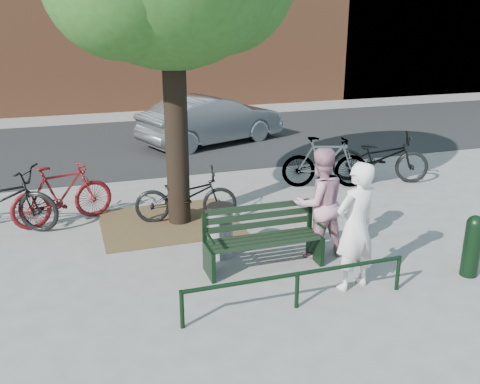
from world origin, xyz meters
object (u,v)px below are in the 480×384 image
object	(u,v)px
bicycle_c	(186,196)
parked_car	(212,120)
bollard	(473,244)
litter_bin	(221,230)
person_right	(319,203)
person_left	(356,227)
park_bench	(262,236)

from	to	relation	value
bicycle_c	parked_car	xyz separation A→B (m)	(2.05, 5.71, 0.21)
bollard	litter_bin	distance (m)	3.67
litter_bin	bollard	bearing A→B (deg)	-28.62
parked_car	person_right	bearing A→B (deg)	156.42
bicycle_c	parked_car	world-z (taller)	parked_car
person_left	bicycle_c	xyz separation A→B (m)	(-1.62, 3.13, -0.42)
bicycle_c	parked_car	bearing A→B (deg)	-8.85
bollard	parked_car	world-z (taller)	parked_car
litter_bin	parked_car	bearing A→B (deg)	75.62
litter_bin	parked_car	distance (m)	7.55
park_bench	bicycle_c	bearing A→B (deg)	107.50
bicycle_c	park_bench	bearing A→B (deg)	-151.55
person_right	bicycle_c	bearing A→B (deg)	-54.83
park_bench	bicycle_c	distance (m)	2.22
person_right	bicycle_c	size ratio (longest dim) A/B	0.94
bollard	parked_car	distance (m)	9.17
bollard	parked_car	xyz separation A→B (m)	(-1.35, 9.07, 0.20)
park_bench	parked_car	size ratio (longest dim) A/B	0.41
bollard	person_left	bearing A→B (deg)	172.77
park_bench	bollard	world-z (taller)	park_bench
person_right	bicycle_c	distance (m)	2.64
person_left	parked_car	distance (m)	8.85
litter_bin	person_right	bearing A→B (deg)	-17.37
park_bench	bollard	distance (m)	3.00
bollard	park_bench	bearing A→B (deg)	155.65
person_right	parked_car	bearing A→B (deg)	-96.35
person_right	bollard	bearing A→B (deg)	140.63
bicycle_c	person_right	bearing A→B (deg)	-130.75
park_bench	bollard	size ratio (longest dim) A/B	1.89
litter_bin	person_left	bearing A→B (deg)	-46.82
litter_bin	parked_car	size ratio (longest dim) A/B	0.20
person_left	person_right	bearing A→B (deg)	-103.50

